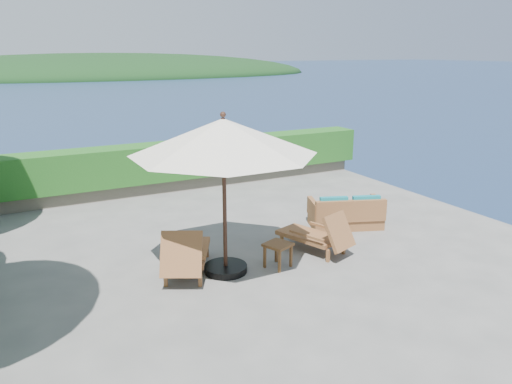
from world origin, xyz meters
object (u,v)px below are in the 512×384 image
patio_umbrella (223,138)px  lounge_left (186,253)px  side_table (278,248)px  lounge_right (318,235)px  wicker_loveseat (346,214)px

patio_umbrella → lounge_left: bearing=161.6°
patio_umbrella → side_table: bearing=-15.9°
lounge_right → side_table: size_ratio=2.88×
lounge_left → lounge_right: 2.66m
wicker_loveseat → lounge_left: bearing=-149.8°
patio_umbrella → lounge_right: patio_umbrella is taller
patio_umbrella → lounge_right: bearing=-0.4°
lounge_left → wicker_loveseat: size_ratio=1.02×
lounge_right → side_table: 1.09m
patio_umbrella → wicker_loveseat: 4.10m
lounge_left → side_table: 1.67m
lounge_right → lounge_left: bearing=155.5°
side_table → wicker_loveseat: (2.45, 1.17, -0.08)m
lounge_left → wicker_loveseat: lounge_left is taller
side_table → wicker_loveseat: 2.72m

